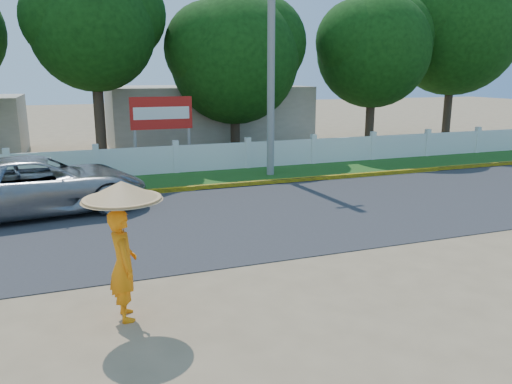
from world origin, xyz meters
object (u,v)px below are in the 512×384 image
billboard (162,117)px  utility_pole (271,63)px  vehicle (40,185)px  monk_with_parasol (122,231)px

billboard → utility_pole: bearing=-36.5°
utility_pole → vehicle: bearing=-161.1°
utility_pole → billboard: utility_pole is taller
vehicle → monk_with_parasol: size_ratio=2.58×
vehicle → monk_with_parasol: bearing=-175.4°
vehicle → billboard: billboard is taller
vehicle → billboard: (4.41, 5.48, 1.33)m
utility_pole → monk_with_parasol: size_ratio=3.72×
vehicle → billboard: bearing=-46.8°
monk_with_parasol → billboard: 13.03m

